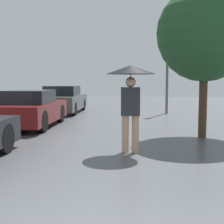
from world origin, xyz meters
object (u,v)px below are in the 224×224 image
Objects in this scene: pedestrian at (131,83)px; tree at (205,34)px; street_lamp at (168,48)px; parked_car_middle at (31,109)px; parked_car_farthest at (63,100)px.

tree is (1.98, 1.98, 1.32)m from pedestrian.
street_lamp reaches higher than tree.
street_lamp is (5.14, 4.81, 2.54)m from parked_car_middle.
parked_car_farthest is at bearing 89.49° from parked_car_middle.
tree reaches higher than pedestrian.
tree is (5.34, -6.67, 2.20)m from parked_car_farthest.
tree reaches higher than parked_car_farthest.
pedestrian reaches higher than parked_car_farthest.
street_lamp is at bearing -1.62° from parked_car_farthest.
parked_car_middle is (-3.40, 3.70, -0.90)m from pedestrian.
tree is at bearing -87.85° from street_lamp.
parked_car_middle is 0.84× the size of street_lamp.
pedestrian is 3.10m from tree.
street_lamp is (5.09, -0.14, 2.52)m from parked_car_farthest.
street_lamp is at bearing 78.45° from pedestrian.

